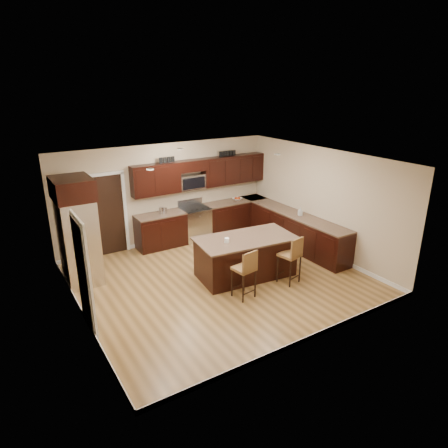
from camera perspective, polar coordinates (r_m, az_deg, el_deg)
floor at (r=9.08m, az=-0.58°, el=-7.87°), size 6.00×6.00×0.00m
ceiling at (r=8.19m, az=-0.64°, el=9.12°), size 6.00×6.00×0.00m
wall_back at (r=10.88m, az=-8.21°, el=4.29°), size 6.00×0.00×6.00m
wall_left at (r=7.54m, az=-20.51°, el=-3.88°), size 0.00×5.50×5.50m
wall_right at (r=10.35m, az=13.73°, el=3.13°), size 0.00×5.50×5.50m
base_cabinets at (r=10.97m, az=3.95°, el=-0.29°), size 4.02×3.96×0.92m
upper_cabinets at (r=11.06m, az=-3.01°, el=7.35°), size 4.00×0.33×0.80m
range at (r=11.16m, az=-4.18°, el=0.12°), size 0.76×0.64×1.11m
microwave at (r=10.96m, az=-4.71°, el=6.01°), size 0.76×0.31×0.40m
doorway at (r=10.43m, az=-16.37°, el=1.17°), size 0.85×0.03×2.06m
pantry_door at (r=7.40m, az=-19.54°, el=-7.01°), size 0.03×0.80×2.04m
letter_decor at (r=10.91m, az=-3.72°, el=9.59°), size 2.20×0.03×0.15m
island at (r=9.09m, az=3.07°, el=-4.86°), size 2.32×1.38×0.92m
stool_left at (r=8.07m, az=3.15°, el=-6.39°), size 0.45×0.45×1.06m
stool_right at (r=8.76m, az=9.69°, el=-4.36°), size 0.48×0.48×1.08m
refrigerator at (r=9.09m, az=-20.20°, el=-0.85°), size 0.79×1.01×2.35m
floor_mat at (r=11.13m, az=-0.22°, el=-2.44°), size 1.07×0.76×0.01m
fruit_bowl at (r=11.71m, az=1.93°, el=3.58°), size 0.33×0.33×0.07m
soap_bottle at (r=10.52m, az=10.83°, el=1.77°), size 0.12×0.13×0.21m
canister_tall at (r=10.59m, az=-8.96°, el=1.91°), size 0.12×0.12×0.18m
canister_short at (r=10.64m, az=-8.45°, el=1.93°), size 0.11×0.11×0.15m
island_jar at (r=8.62m, az=0.40°, el=-2.33°), size 0.10×0.10×0.10m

